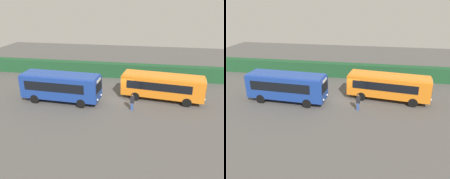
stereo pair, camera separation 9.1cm
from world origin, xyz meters
TOP-DOWN VIEW (x-y plane):
  - ground_plane at (0.00, 0.00)m, footprint 64.00×64.00m
  - bus_blue at (-6.58, -1.89)m, footprint 8.98×2.98m
  - bus_orange at (4.50, 0.46)m, footprint 9.37×3.58m
  - person_left at (-5.12, 0.21)m, footprint 0.40×0.51m
  - person_center at (1.43, -2.78)m, footprint 0.43×0.27m
  - hedge_row at (0.00, 7.92)m, footprint 44.00×1.41m

SIDE VIEW (x-z plane):
  - ground_plane at x=0.00m, z-range 0.00..0.00m
  - person_center at x=1.43m, z-range 0.05..1.79m
  - person_left at x=-5.12m, z-range 0.05..1.85m
  - hedge_row at x=0.00m, z-range 0.00..2.02m
  - bus_orange at x=4.50m, z-range 0.24..3.23m
  - bus_blue at x=-6.58m, z-range 0.24..3.48m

